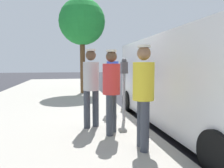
# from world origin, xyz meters

# --- Properties ---
(ground_plane) EXTENTS (80.00, 80.00, 0.00)m
(ground_plane) POSITION_xyz_m (0.00, 0.00, 0.00)
(ground_plane) COLOR #2D2D33
(sidewalk_slab) EXTENTS (5.00, 32.00, 0.15)m
(sidewalk_slab) POSITION_xyz_m (3.50, 0.00, 0.07)
(sidewalk_slab) COLOR #9E998E
(sidewalk_slab) RESTS_ON ground
(parking_meter_near) EXTENTS (0.14, 0.18, 1.52)m
(parking_meter_near) POSITION_xyz_m (1.35, 0.17, 1.18)
(parking_meter_near) COLOR gray
(parking_meter_near) RESTS_ON sidewalk_slab
(pedestrian_in_blue) EXTENTS (0.34, 0.36, 1.73)m
(pedestrian_in_blue) POSITION_xyz_m (1.42, -0.78, 1.15)
(pedestrian_in_blue) COLOR beige
(pedestrian_in_blue) RESTS_ON sidewalk_slab
(pedestrian_in_red) EXTENTS (0.34, 0.34, 1.64)m
(pedestrian_in_red) POSITION_xyz_m (1.87, 1.08, 1.09)
(pedestrian_in_red) COLOR #383D47
(pedestrian_in_red) RESTS_ON sidewalk_slab
(pedestrian_in_gray) EXTENTS (0.34, 0.34, 1.69)m
(pedestrian_in_gray) POSITION_xyz_m (2.20, 0.56, 1.12)
(pedestrian_in_gray) COLOR #383D47
(pedestrian_in_gray) RESTS_ON sidewalk_slab
(pedestrian_in_yellow) EXTENTS (0.34, 0.36, 1.66)m
(pedestrian_in_yellow) POSITION_xyz_m (1.53, 1.92, 1.10)
(pedestrian_in_yellow) COLOR #383D47
(pedestrian_in_yellow) RESTS_ON sidewalk_slab
(parked_van) EXTENTS (2.15, 5.21, 2.15)m
(parked_van) POSITION_xyz_m (-0.15, 0.72, 1.15)
(parked_van) COLOR white
(parked_van) RESTS_ON ground
(street_tree) EXTENTS (2.19, 2.19, 4.50)m
(street_tree) POSITION_xyz_m (1.93, -5.10, 3.53)
(street_tree) COLOR brown
(street_tree) RESTS_ON sidewalk_slab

